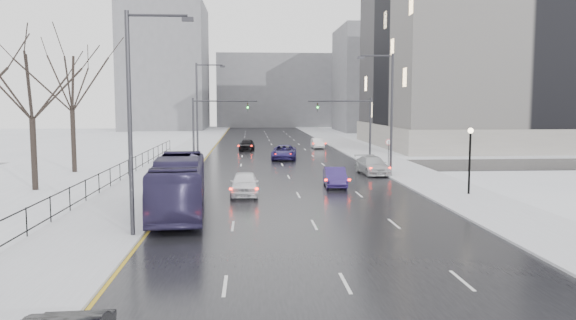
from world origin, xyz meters
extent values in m
cube|color=black|center=(0.00, 60.00, 0.02)|extent=(16.00, 150.00, 0.04)
cube|color=black|center=(0.00, 48.00, 0.02)|extent=(130.00, 10.00, 0.04)
cube|color=silver|center=(-10.50, 60.00, 0.08)|extent=(5.00, 150.00, 0.16)
cube|color=silver|center=(10.50, 60.00, 0.08)|extent=(5.00, 150.00, 0.16)
cube|color=white|center=(-20.00, 60.00, 0.06)|extent=(14.00, 150.00, 0.12)
cube|color=black|center=(-13.00, 30.00, 1.41)|extent=(0.04, 70.00, 0.05)
cube|color=black|center=(-13.00, 30.00, 0.41)|extent=(0.04, 70.00, 0.05)
cylinder|color=black|center=(-13.00, 30.00, 0.81)|extent=(0.06, 0.06, 1.30)
cylinder|color=#2D2D33|center=(8.40, 40.00, 5.00)|extent=(0.20, 0.20, 10.00)
cylinder|color=#2D2D33|center=(7.10, 40.00, 9.80)|extent=(2.60, 0.12, 0.12)
cube|color=#2D2D33|center=(5.80, 40.00, 9.65)|extent=(0.50, 0.25, 0.18)
cylinder|color=#2D2D33|center=(-8.40, 20.00, 5.00)|extent=(0.20, 0.20, 10.00)
cylinder|color=#2D2D33|center=(-7.10, 20.00, 9.80)|extent=(2.60, 0.12, 0.12)
cube|color=#2D2D33|center=(-5.80, 20.00, 9.65)|extent=(0.50, 0.25, 0.18)
cylinder|color=#2D2D33|center=(-8.40, 52.00, 5.00)|extent=(0.20, 0.20, 10.00)
cylinder|color=#2D2D33|center=(-7.10, 52.00, 9.80)|extent=(2.60, 0.12, 0.12)
cube|color=#2D2D33|center=(-5.80, 52.00, 9.65)|extent=(0.50, 0.25, 0.18)
cylinder|color=black|center=(11.00, 30.00, 2.16)|extent=(0.14, 0.14, 4.00)
sphere|color=#FFE5B2|center=(11.00, 30.00, 4.26)|extent=(0.36, 0.36, 0.36)
cylinder|color=#2D2D33|center=(8.40, 48.00, 3.25)|extent=(0.20, 0.20, 6.50)
cylinder|color=#2D2D33|center=(5.40, 48.00, 6.20)|extent=(6.00, 0.12, 0.12)
imported|color=#2D2D33|center=(3.30, 48.00, 5.60)|extent=(0.15, 0.18, 0.90)
sphere|color=#19FF33|center=(3.30, 47.85, 5.60)|extent=(0.16, 0.16, 0.16)
cylinder|color=#2D2D33|center=(-8.40, 48.00, 3.25)|extent=(0.20, 0.20, 6.50)
cylinder|color=#2D2D33|center=(-5.40, 48.00, 6.20)|extent=(6.00, 0.12, 0.12)
imported|color=#2D2D33|center=(-3.30, 48.00, 5.60)|extent=(0.15, 0.18, 0.90)
sphere|color=#19FF33|center=(-3.30, 47.85, 5.60)|extent=(0.16, 0.16, 0.16)
cylinder|color=#2D2D33|center=(9.20, 44.00, 1.41)|extent=(0.06, 0.06, 2.50)
cylinder|color=white|center=(9.20, 44.00, 2.56)|extent=(0.60, 0.03, 0.60)
torus|color=#B20C0C|center=(9.20, 44.00, 2.56)|extent=(0.58, 0.06, 0.58)
cube|color=gray|center=(35.00, 72.00, 12.00)|extent=(40.00, 30.00, 24.00)
cube|color=gray|center=(35.00, 72.00, 1.50)|extent=(40.60, 30.60, 3.00)
cube|color=slate|center=(28.00, 115.00, 11.00)|extent=(24.00, 20.00, 22.00)
cube|color=slate|center=(-22.00, 125.00, 14.00)|extent=(18.00, 22.00, 28.00)
cube|color=slate|center=(4.00, 140.00, 9.00)|extent=(30.00, 18.00, 18.00)
imported|color=#2B2549|center=(-7.00, 25.39, 1.59)|extent=(3.40, 11.31, 3.11)
imported|color=white|center=(-3.50, 31.18, 0.81)|extent=(1.87, 4.52, 1.53)
imported|color=navy|center=(2.95, 34.55, 0.73)|extent=(1.70, 4.28, 1.38)
imported|color=navy|center=(0.50, 54.25, 0.80)|extent=(3.08, 5.70, 1.52)
imported|color=#B9BBBE|center=(7.20, 41.40, 0.78)|extent=(2.51, 5.27, 1.48)
imported|color=black|center=(-3.50, 65.73, 0.77)|extent=(2.17, 4.46, 1.46)
imported|color=white|center=(5.86, 68.74, 0.70)|extent=(1.45, 4.05, 1.33)
camera|label=1|loc=(-3.16, -5.04, 6.04)|focal=35.00mm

